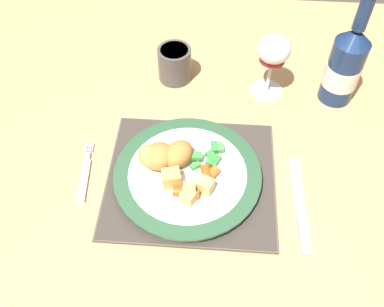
{
  "coord_description": "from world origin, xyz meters",
  "views": [
    {
      "loc": [
        0.01,
        -0.51,
        1.4
      ],
      "look_at": [
        -0.02,
        -0.03,
        0.78
      ],
      "focal_mm": 40.0,
      "sensor_mm": 36.0,
      "label": 1
    }
  ],
  "objects": [
    {
      "name": "green_beans_pile",
      "position": [
        0.01,
        -0.03,
        0.77
      ],
      "size": [
        0.07,
        0.07,
        0.02
      ],
      "color": "green",
      "rests_on": "dinner_plate"
    },
    {
      "name": "placemat",
      "position": [
        -0.02,
        -0.06,
        0.74
      ],
      "size": [
        0.31,
        0.28,
        0.01
      ],
      "color": "brown",
      "rests_on": "dining_table"
    },
    {
      "name": "table_knife",
      "position": [
        0.18,
        -0.12,
        0.74
      ],
      "size": [
        0.02,
        0.2,
        0.01
      ],
      "color": "silver",
      "rests_on": "dining_table"
    },
    {
      "name": "bottle",
      "position": [
        0.28,
        0.18,
        0.83
      ],
      "size": [
        0.07,
        0.07,
        0.26
      ],
      "color": "navy",
      "rests_on": "dining_table"
    },
    {
      "name": "fork",
      "position": [
        -0.22,
        -0.07,
        0.74
      ],
      "size": [
        0.03,
        0.13,
        0.01
      ],
      "color": "silver",
      "rests_on": "dining_table"
    },
    {
      "name": "glazed_carrots",
      "position": [
        0.0,
        -0.09,
        0.77
      ],
      "size": [
        0.08,
        0.07,
        0.02
      ],
      "color": "#CC5119",
      "rests_on": "dinner_plate"
    },
    {
      "name": "dining_table",
      "position": [
        0.0,
        0.0,
        0.67
      ],
      "size": [
        1.6,
        1.1,
        0.74
      ],
      "color": "tan",
      "rests_on": "ground"
    },
    {
      "name": "wine_glass",
      "position": [
        0.13,
        0.19,
        0.85
      ],
      "size": [
        0.07,
        0.07,
        0.14
      ],
      "color": "silver",
      "rests_on": "dining_table"
    },
    {
      "name": "drinking_cup",
      "position": [
        -0.08,
        0.22,
        0.78
      ],
      "size": [
        0.07,
        0.07,
        0.08
      ],
      "color": "#4C4747",
      "rests_on": "dining_table"
    },
    {
      "name": "dinner_plate",
      "position": [
        -0.03,
        -0.06,
        0.76
      ],
      "size": [
        0.27,
        0.27,
        0.02
      ],
      "color": "white",
      "rests_on": "placemat"
    },
    {
      "name": "roast_potatoes",
      "position": [
        -0.03,
        -0.1,
        0.78
      ],
      "size": [
        0.1,
        0.07,
        0.03
      ],
      "color": "#E5BC66",
      "rests_on": "dinner_plate"
    },
    {
      "name": "breaded_croquettes",
      "position": [
        -0.07,
        -0.04,
        0.79
      ],
      "size": [
        0.12,
        0.08,
        0.04
      ],
      "color": "#B77F3D",
      "rests_on": "dinner_plate"
    },
    {
      "name": "ground_plane",
      "position": [
        0.0,
        0.0,
        0.0
      ],
      "size": [
        6.0,
        6.0,
        0.0
      ],
      "primitive_type": "plane",
      "color": "#4C4238"
    }
  ]
}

